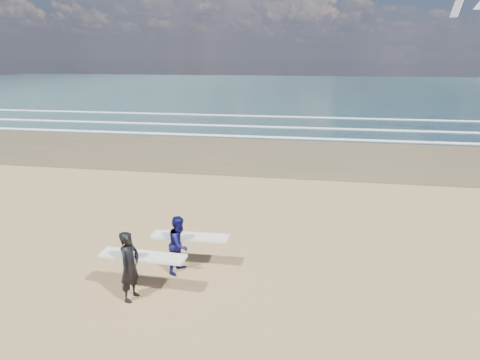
# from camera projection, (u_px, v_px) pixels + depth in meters

# --- Properties ---
(ocean) EXTENTS (220.00, 100.00, 0.02)m
(ocean) POSITION_uv_depth(u_px,v_px,m) (406.00, 90.00, 74.94)
(ocean) COLOR #193137
(ocean) RESTS_ON ground
(surfer_near) EXTENTS (2.22, 1.00, 1.80)m
(surfer_near) POSITION_uv_depth(u_px,v_px,m) (132.00, 265.00, 10.50)
(surfer_near) COLOR black
(surfer_near) RESTS_ON ground
(surfer_far) EXTENTS (2.21, 1.10, 1.64)m
(surfer_far) POSITION_uv_depth(u_px,v_px,m) (181.00, 243.00, 11.91)
(surfer_far) COLOR #0B0B40
(surfer_far) RESTS_ON ground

